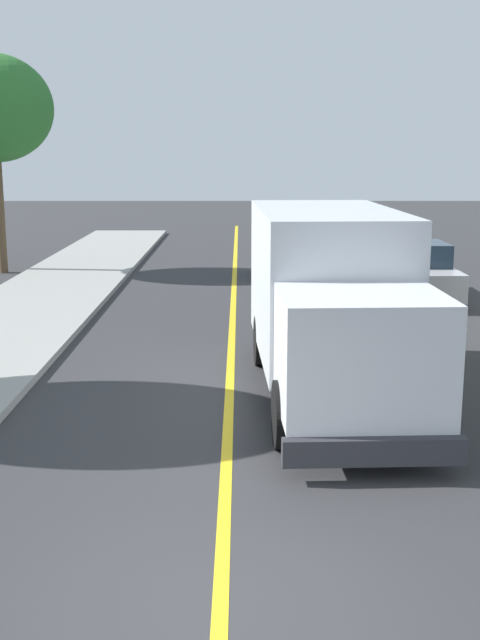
% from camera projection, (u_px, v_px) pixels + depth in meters
% --- Properties ---
extents(ground_plane, '(120.00, 120.00, 0.00)m').
position_uv_depth(ground_plane, '(218.00, 603.00, 7.62)').
color(ground_plane, '#303033').
extents(centre_line_yellow, '(0.16, 56.00, 0.01)m').
position_uv_depth(centre_line_yellow, '(228.00, 348.00, 17.39)').
color(centre_line_yellow, gold).
rests_on(centre_line_yellow, ground).
extents(box_truck, '(2.70, 7.27, 3.20)m').
position_uv_depth(box_truck, '(328.00, 295.00, 13.78)').
color(box_truck, silver).
rests_on(box_truck, ground).
extents(parked_car_near, '(1.81, 4.40, 1.67)m').
position_uv_depth(parked_car_near, '(332.00, 290.00, 19.96)').
color(parked_car_near, '#4C564C').
rests_on(parked_car_near, ground).
extents(parked_car_mid, '(1.88, 4.43, 1.67)m').
position_uv_depth(parked_car_mid, '(286.00, 253.00, 26.93)').
color(parked_car_mid, '#B7B7BC').
rests_on(parked_car_mid, ground).
extents(parked_van_across, '(1.84, 4.42, 1.67)m').
position_uv_depth(parked_van_across, '(412.00, 272.00, 22.78)').
color(parked_van_across, '#B7B7BC').
rests_on(parked_van_across, ground).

